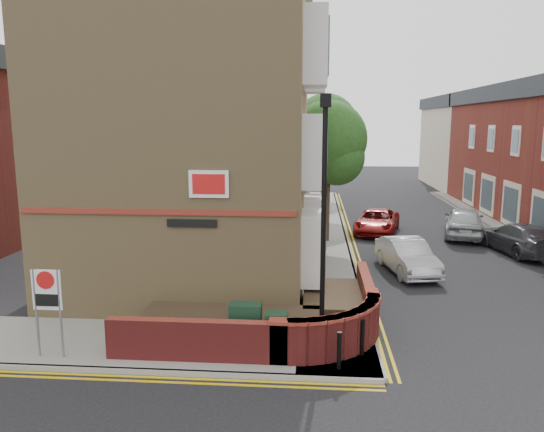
{
  "coord_description": "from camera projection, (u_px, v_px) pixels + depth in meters",
  "views": [
    {
      "loc": [
        1.38,
        -11.22,
        5.79
      ],
      "look_at": [
        0.15,
        4.0,
        3.07
      ],
      "focal_mm": 35.0,
      "sensor_mm": 36.0,
      "label": 1
    }
  ],
  "objects": [
    {
      "name": "garden_wall",
      "position": [
        262.0,
        335.0,
        14.58
      ],
      "size": [
        6.8,
        6.0,
        1.2
      ],
      "primitive_type": null,
      "color": "maroon",
      "rests_on": "ground"
    },
    {
      "name": "tree_far",
      "position": [
        323.0,
        133.0,
        40.6
      ],
      "size": [
        3.81,
        3.81,
        7.0
      ],
      "color": "#382B1E",
      "rests_on": "pavement_main"
    },
    {
      "name": "bollard_far",
      "position": [
        362.0,
        338.0,
        13.0
      ],
      "size": [
        0.11,
        0.11,
        0.9
      ],
      "primitive_type": "cylinder",
      "color": "black",
      "rests_on": "pavement_corner"
    },
    {
      "name": "kerb_side",
      "position": [
        103.0,
        370.0,
        12.4
      ],
      "size": [
        13.0,
        0.15,
        0.12
      ],
      "primitive_type": "cube",
      "color": "gray",
      "rests_on": "ground"
    },
    {
      "name": "silver_car_near",
      "position": [
        407.0,
        256.0,
        20.54
      ],
      "size": [
        2.13,
        4.18,
        1.32
      ],
      "primitive_type": "imported",
      "rotation": [
        0.0,
        0.0,
        0.19
      ],
      "color": "#AEB0B7",
      "rests_on": "ground"
    },
    {
      "name": "traffic_light_assembly",
      "position": [
        330.0,
        167.0,
        35.99
      ],
      "size": [
        0.2,
        0.16,
        4.2
      ],
      "color": "black",
      "rests_on": "pavement_main"
    },
    {
      "name": "far_terrace_cream",
      "position": [
        461.0,
        142.0,
        47.57
      ],
      "size": [
        5.4,
        12.4,
        8.0
      ],
      "color": "beige",
      "rests_on": "ground"
    },
    {
      "name": "tree_near",
      "position": [
        328.0,
        145.0,
        24.93
      ],
      "size": [
        3.64,
        3.65,
        6.7
      ],
      "color": "#382B1E",
      "rests_on": "pavement_main"
    },
    {
      "name": "yellow_lines_side",
      "position": [
        99.0,
        377.0,
        12.16
      ],
      "size": [
        13.0,
        0.28,
        0.01
      ],
      "primitive_type": "cube",
      "color": "gold",
      "rests_on": "ground"
    },
    {
      "name": "pavement_corner",
      "position": [
        126.0,
        344.0,
        13.87
      ],
      "size": [
        13.0,
        3.0,
        0.12
      ],
      "primitive_type": "cube",
      "color": "gray",
      "rests_on": "ground"
    },
    {
      "name": "bollard_near",
      "position": [
        339.0,
        350.0,
        12.27
      ],
      "size": [
        0.11,
        0.11,
        0.9
      ],
      "primitive_type": "cylinder",
      "color": "black",
      "rests_on": "pavement_corner"
    },
    {
      "name": "corner_building",
      "position": [
        198.0,
        110.0,
        19.12
      ],
      "size": [
        8.95,
        10.4,
        13.6
      ],
      "color": "#987E51",
      "rests_on": "ground"
    },
    {
      "name": "tree_mid",
      "position": [
        325.0,
        132.0,
        32.7
      ],
      "size": [
        4.03,
        4.03,
        7.42
      ],
      "color": "#382B1E",
      "rests_on": "pavement_main"
    },
    {
      "name": "utility_cabinet_small",
      "position": [
        277.0,
        334.0,
        12.96
      ],
      "size": [
        0.55,
        0.4,
        1.1
      ],
      "primitive_type": "cube",
      "color": "#15311D",
      "rests_on": "pavement_corner"
    },
    {
      "name": "grey_car_far",
      "position": [
        519.0,
        238.0,
        23.61
      ],
      "size": [
        2.8,
        5.0,
        1.37
      ],
      "primitive_type": "imported",
      "rotation": [
        0.0,
        0.0,
        3.34
      ],
      "color": "#303135",
      "rests_on": "ground"
    },
    {
      "name": "lamppost",
      "position": [
        323.0,
        226.0,
        12.6
      ],
      "size": [
        0.25,
        0.5,
        6.3
      ],
      "color": "black",
      "rests_on": "pavement_corner"
    },
    {
      "name": "kerb_main_near",
      "position": [
        345.0,
        233.0,
        27.58
      ],
      "size": [
        0.15,
        32.0,
        0.12
      ],
      "primitive_type": "cube",
      "color": "gray",
      "rests_on": "ground"
    },
    {
      "name": "silver_car_far",
      "position": [
        464.0,
        222.0,
        26.94
      ],
      "size": [
        2.88,
        4.92,
        1.57
      ],
      "primitive_type": "imported",
      "rotation": [
        0.0,
        0.0,
        2.91
      ],
      "color": "#9C9FA3",
      "rests_on": "ground"
    },
    {
      "name": "zone_sign",
      "position": [
        47.0,
        297.0,
        12.73
      ],
      "size": [
        0.72,
        0.07,
        2.2
      ],
      "color": "slate",
      "rests_on": "pavement_corner"
    },
    {
      "name": "ground",
      "position": [
        252.0,
        378.0,
        12.13
      ],
      "size": [
        120.0,
        120.0,
        0.0
      ],
      "primitive_type": "plane",
      "color": "black",
      "rests_on": "ground"
    },
    {
      "name": "yellow_lines_main",
      "position": [
        350.0,
        235.0,
        27.57
      ],
      "size": [
        0.28,
        32.0,
        0.01
      ],
      "primitive_type": "cube",
      "color": "gold",
      "rests_on": "ground"
    },
    {
      "name": "pavement_main",
      "position": [
        326.0,
        233.0,
        27.66
      ],
      "size": [
        2.0,
        32.0,
        0.12
      ],
      "primitive_type": "cube",
      "color": "gray",
      "rests_on": "ground"
    },
    {
      "name": "kerb_main_far",
      "position": [
        526.0,
        250.0,
        24.01
      ],
      "size": [
        0.15,
        40.0,
        0.12
      ],
      "primitive_type": "cube",
      "color": "gray",
      "rests_on": "ground"
    },
    {
      "name": "utility_cabinet_large",
      "position": [
        246.0,
        327.0,
        13.3
      ],
      "size": [
        0.8,
        0.45,
        1.2
      ],
      "primitive_type": "cube",
      "color": "#15311D",
      "rests_on": "pavement_corner"
    },
    {
      "name": "red_car_main",
      "position": [
        377.0,
        221.0,
        27.92
      ],
      "size": [
        3.0,
        4.8,
        1.24
      ],
      "primitive_type": "imported",
      "rotation": [
        0.0,
        0.0,
        -0.23
      ],
      "color": "maroon",
      "rests_on": "ground"
    }
  ]
}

